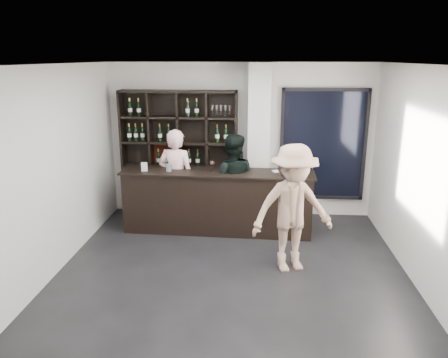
# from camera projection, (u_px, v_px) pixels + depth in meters

# --- Properties ---
(floor) EXTENTS (5.00, 5.50, 0.01)m
(floor) POSITION_uv_depth(u_px,v_px,m) (231.00, 280.00, 6.08)
(floor) COLOR black
(floor) RESTS_ON ground
(wine_shelf) EXTENTS (2.20, 0.35, 2.40)m
(wine_shelf) POSITION_uv_depth(u_px,v_px,m) (179.00, 154.00, 8.30)
(wine_shelf) COLOR black
(wine_shelf) RESTS_ON floor
(structural_column) EXTENTS (0.40, 0.40, 2.90)m
(structural_column) POSITION_uv_depth(u_px,v_px,m) (259.00, 144.00, 8.03)
(structural_column) COLOR silver
(structural_column) RESTS_ON floor
(glass_panel) EXTENTS (1.60, 0.08, 2.10)m
(glass_panel) POSITION_uv_depth(u_px,v_px,m) (323.00, 145.00, 8.16)
(glass_panel) COLOR black
(glass_panel) RESTS_ON floor
(tasting_counter) EXTENTS (3.32, 0.69, 1.09)m
(tasting_counter) POSITION_uv_depth(u_px,v_px,m) (217.00, 201.00, 7.63)
(tasting_counter) COLOR black
(tasting_counter) RESTS_ON floor
(taster_pink) EXTENTS (0.71, 0.53, 1.79)m
(taster_pink) POSITION_uv_depth(u_px,v_px,m) (176.00, 179.00, 7.77)
(taster_pink) COLOR #FFC8C9
(taster_pink) RESTS_ON floor
(taster_black) EXTENTS (0.86, 0.68, 1.73)m
(taster_black) POSITION_uv_depth(u_px,v_px,m) (232.00, 183.00, 7.62)
(taster_black) COLOR black
(taster_black) RESTS_ON floor
(customer) EXTENTS (1.35, 1.03, 1.85)m
(customer) POSITION_uv_depth(u_px,v_px,m) (293.00, 209.00, 6.15)
(customer) COLOR tan
(customer) RESTS_ON floor
(wine_glass) EXTENTS (0.09, 0.09, 0.21)m
(wine_glass) POSITION_uv_depth(u_px,v_px,m) (212.00, 165.00, 7.48)
(wine_glass) COLOR white
(wine_glass) RESTS_ON tasting_counter
(spit_cup) EXTENTS (0.10, 0.10, 0.12)m
(spit_cup) POSITION_uv_depth(u_px,v_px,m) (169.00, 168.00, 7.49)
(spit_cup) COLOR #AAC5D5
(spit_cup) RESTS_ON tasting_counter
(napkin_stack) EXTENTS (0.15, 0.15, 0.02)m
(napkin_stack) POSITION_uv_depth(u_px,v_px,m) (276.00, 171.00, 7.47)
(napkin_stack) COLOR white
(napkin_stack) RESTS_ON tasting_counter
(card_stand) EXTENTS (0.10, 0.06, 0.15)m
(card_stand) POSITION_uv_depth(u_px,v_px,m) (144.00, 167.00, 7.49)
(card_stand) COLOR white
(card_stand) RESTS_ON tasting_counter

